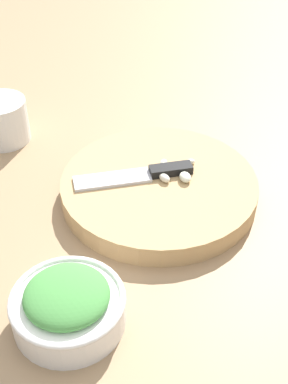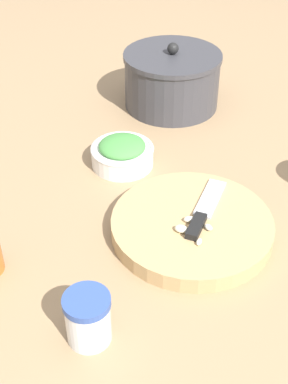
{
  "view_description": "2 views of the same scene",
  "coord_description": "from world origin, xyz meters",
  "px_view_note": "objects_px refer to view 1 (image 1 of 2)",
  "views": [
    {
      "loc": [
        -0.1,
        0.53,
        0.52
      ],
      "look_at": [
        0.01,
        -0.05,
        0.05
      ],
      "focal_mm": 50.0,
      "sensor_mm": 36.0,
      "label": 1
    },
    {
      "loc": [
        -0.58,
        -0.56,
        0.67
      ],
      "look_at": [
        -0.02,
        -0.0,
        0.05
      ],
      "focal_mm": 50.0,
      "sensor_mm": 36.0,
      "label": 2
    }
  ],
  "objects_px": {
    "cutting_board": "(159,189)",
    "coffee_mug": "(2,120)",
    "garlic_cloves": "(177,173)",
    "herb_bowl": "(68,305)",
    "chef_knife": "(141,175)"
  },
  "relations": [
    {
      "from": "cutting_board",
      "to": "chef_knife",
      "type": "xyz_separation_m",
      "value": [
        0.03,
        -0.0,
        0.02
      ]
    },
    {
      "from": "chef_knife",
      "to": "herb_bowl",
      "type": "height_order",
      "value": "herb_bowl"
    },
    {
      "from": "cutting_board",
      "to": "coffee_mug",
      "type": "xyz_separation_m",
      "value": [
        0.3,
        -0.11,
        0.02
      ]
    },
    {
      "from": "garlic_cloves",
      "to": "coffee_mug",
      "type": "height_order",
      "value": "coffee_mug"
    },
    {
      "from": "chef_knife",
      "to": "herb_bowl",
      "type": "distance_m",
      "value": 0.26
    },
    {
      "from": "cutting_board",
      "to": "herb_bowl",
      "type": "height_order",
      "value": "herb_bowl"
    },
    {
      "from": "chef_knife",
      "to": "coffee_mug",
      "type": "relative_size",
      "value": 1.48
    },
    {
      "from": "garlic_cloves",
      "to": "herb_bowl",
      "type": "height_order",
      "value": "herb_bowl"
    },
    {
      "from": "garlic_cloves",
      "to": "herb_bowl",
      "type": "distance_m",
      "value": 0.28
    },
    {
      "from": "cutting_board",
      "to": "coffee_mug",
      "type": "distance_m",
      "value": 0.32
    },
    {
      "from": "cutting_board",
      "to": "coffee_mug",
      "type": "height_order",
      "value": "coffee_mug"
    },
    {
      "from": "cutting_board",
      "to": "herb_bowl",
      "type": "xyz_separation_m",
      "value": [
        0.06,
        0.25,
        0.01
      ]
    },
    {
      "from": "cutting_board",
      "to": "coffee_mug",
      "type": "relative_size",
      "value": 2.48
    },
    {
      "from": "herb_bowl",
      "to": "chef_knife",
      "type": "bearing_deg",
      "value": -97.54
    },
    {
      "from": "chef_knife",
      "to": "garlic_cloves",
      "type": "distance_m",
      "value": 0.06
    }
  ]
}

